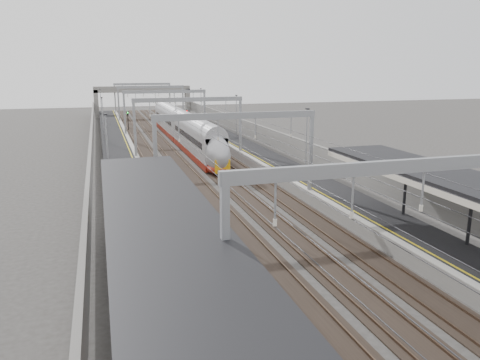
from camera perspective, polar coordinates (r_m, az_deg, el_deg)
platform_left at (r=58.44m, az=-14.41°, el=2.79°), size 4.00×120.00×1.00m
platform_right at (r=61.15m, az=0.75°, el=3.68°), size 4.00×120.00×1.00m
tracks at (r=59.35m, az=-6.65°, el=2.84°), size 11.40×140.00×0.20m
overhead_line at (r=65.05m, az=-7.85°, el=9.15°), size 13.00×140.00×6.60m
canopy_left at (r=16.64m, az=-8.49°, el=-7.05°), size 4.40×30.00×4.24m
overbridge at (r=113.06m, az=-11.79°, el=10.35°), size 22.00×2.20×6.90m
wall_left at (r=58.22m, az=-17.62°, el=3.65°), size 0.30×120.00×3.20m
wall_right at (r=62.00m, az=3.58°, el=4.81°), size 0.30×120.00×3.20m
train at (r=67.74m, az=-6.76°, el=5.80°), size 2.52×45.98×4.00m
signal_green at (r=86.36m, az=-13.52°, el=7.45°), size 0.32×0.32×3.48m
signal_red_near at (r=87.48m, az=-7.98°, el=7.77°), size 0.32×0.32×3.48m
signal_red_far at (r=87.42m, az=-6.50°, el=7.81°), size 0.32×0.32×3.48m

